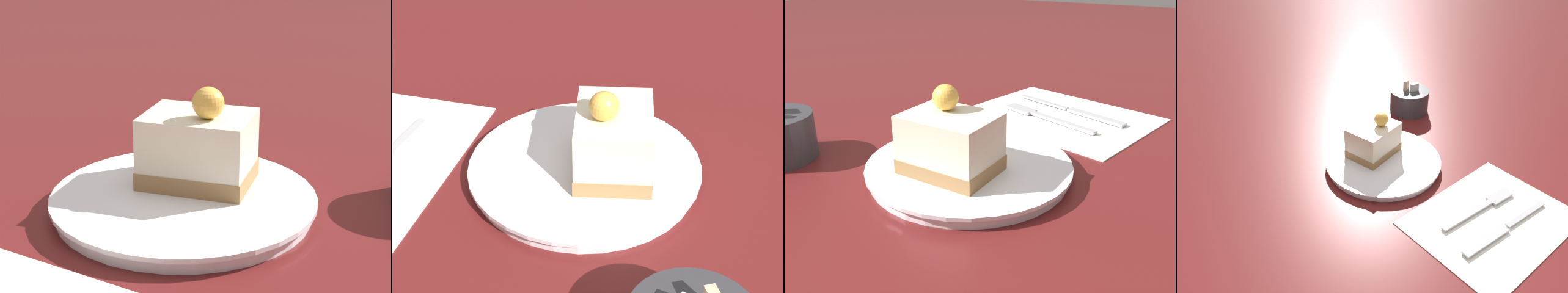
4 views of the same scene
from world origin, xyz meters
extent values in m
plane|color=#5B1919|center=(0.00, 0.00, 0.00)|extent=(4.00, 4.00, 0.00)
cylinder|color=white|center=(0.03, -0.03, 0.01)|extent=(0.22, 0.22, 0.01)
cylinder|color=white|center=(0.03, -0.03, 0.01)|extent=(0.22, 0.22, 0.00)
cube|color=#9E7547|center=(0.00, -0.03, 0.02)|extent=(0.07, 0.09, 0.02)
cube|color=#EFE5C6|center=(0.00, -0.03, 0.05)|extent=(0.07, 0.09, 0.05)
sphere|color=#EFB747|center=(0.01, -0.02, 0.09)|extent=(0.03, 0.03, 0.03)
cube|color=white|center=(0.26, -0.04, 0.00)|extent=(0.25, 0.29, 0.00)
cube|color=#B2B2B7|center=(0.22, -0.06, 0.01)|extent=(0.04, 0.11, 0.00)
cube|color=#B2B2B7|center=(0.25, 0.02, 0.01)|extent=(0.03, 0.05, 0.00)
cube|color=#B2B2B7|center=(0.27, -0.09, 0.01)|extent=(0.04, 0.09, 0.00)
cube|color=#B2B2B7|center=(0.30, 0.00, 0.01)|extent=(0.04, 0.09, 0.00)
camera|label=1|loc=(0.51, 0.13, 0.24)|focal=60.00mm
camera|label=2|loc=(0.00, 0.47, 0.39)|focal=60.00mm
camera|label=3|loc=(-0.33, -0.27, 0.22)|focal=40.00mm
camera|label=4|loc=(0.38, -0.52, 0.45)|focal=35.00mm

